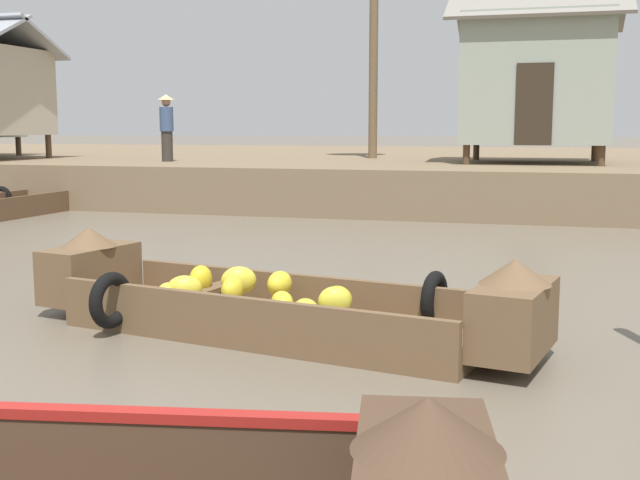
{
  "coord_description": "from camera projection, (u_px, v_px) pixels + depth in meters",
  "views": [
    {
      "loc": [
        2.77,
        -1.71,
        1.88
      ],
      "look_at": [
        0.45,
        6.53,
        0.67
      ],
      "focal_mm": 44.99,
      "sensor_mm": 36.0,
      "label": 1
    }
  ],
  "objects": [
    {
      "name": "banana_boat",
      "position": [
        271.0,
        303.0,
        7.27
      ],
      "size": [
        4.97,
        1.97,
        0.86
      ],
      "color": "brown",
      "rests_on": "ground"
    },
    {
      "name": "ground_plane",
      "position": [
        353.0,
        251.0,
        12.17
      ],
      "size": [
        300.0,
        300.0,
        0.0
      ],
      "primitive_type": "plane",
      "color": "#665B4C"
    },
    {
      "name": "riverbank_strip",
      "position": [
        456.0,
        170.0,
        25.52
      ],
      "size": [
        160.0,
        20.0,
        1.02
      ],
      "primitive_type": "cube",
      "color": "#756047",
      "rests_on": "ground"
    },
    {
      "name": "vendor_person",
      "position": [
        167.0,
        124.0,
        19.97
      ],
      "size": [
        0.44,
        0.44,
        1.66
      ],
      "color": "#332D28",
      "rests_on": "riverbank_strip"
    },
    {
      "name": "stilt_house_mid_right",
      "position": [
        536.0,
        78.0,
        19.05
      ],
      "size": [
        4.04,
        3.57,
        4.25
      ],
      "color": "#4C3826",
      "rests_on": "riverbank_strip"
    }
  ]
}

